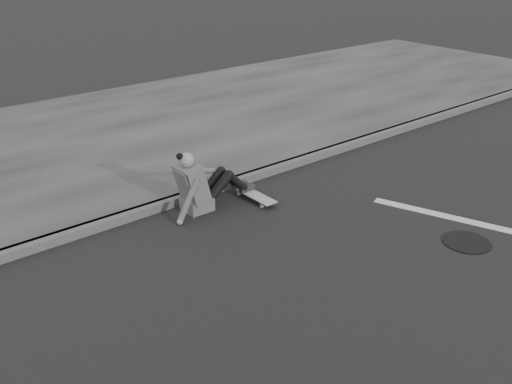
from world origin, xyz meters
TOP-DOWN VIEW (x-y plane):
  - ground at (0.00, 0.00)m, footprint 80.00×80.00m
  - curb at (0.00, 2.58)m, footprint 24.00×0.16m
  - sidewalk at (0.00, 5.60)m, footprint 24.00×6.00m
  - manhole at (1.73, -0.59)m, footprint 0.58×0.58m
  - skateboard at (0.48, 2.00)m, footprint 0.20×0.78m
  - seated_woman at (-0.25, 2.25)m, footprint 1.38×0.46m

SIDE VIEW (x-z plane):
  - ground at x=0.00m, z-range 0.00..0.00m
  - manhole at x=1.73m, z-range 0.00..0.01m
  - curb at x=0.00m, z-range 0.00..0.12m
  - sidewalk at x=0.00m, z-range 0.00..0.12m
  - skateboard at x=0.48m, z-range 0.03..0.12m
  - seated_woman at x=-0.25m, z-range -0.08..0.80m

